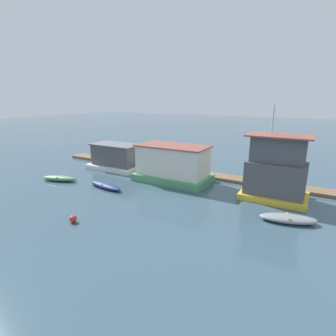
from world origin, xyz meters
TOP-DOWN VIEW (x-y plane):
  - ground_plane at (0.00, 0.00)m, footprint 200.00×200.00m
  - dock_walkway at (0.00, 2.64)m, footprint 33.80×1.81m
  - houseboat_white at (-7.78, 0.42)m, footprint 6.41×3.72m
  - houseboat_green at (0.26, -0.53)m, footprint 7.35×4.00m
  - houseboat_yellow at (9.74, -0.58)m, footprint 5.10×3.44m
  - dinghy_green at (-9.51, -6.15)m, footprint 3.78×2.11m
  - dinghy_navy at (-4.05, -5.49)m, footprint 4.14×1.61m
  - dinghy_grey at (11.25, -4.59)m, footprint 3.80×2.18m
  - buoy_red at (-1.10, -11.72)m, footprint 0.49×0.49m

SIDE VIEW (x-z plane):
  - ground_plane at x=0.00m, z-range 0.00..0.00m
  - dock_walkway at x=0.00m, z-range 0.00..0.30m
  - dinghy_navy at x=-4.05m, z-range 0.00..0.47m
  - buoy_red at x=-1.10m, z-range 0.00..0.49m
  - dinghy_grey at x=11.25m, z-range 0.00..0.49m
  - dinghy_green at x=-9.51m, z-range 0.00..0.52m
  - houseboat_white at x=-7.78m, z-range -0.11..2.79m
  - houseboat_green at x=0.26m, z-range -0.08..3.52m
  - houseboat_yellow at x=9.74m, z-range -1.36..6.10m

